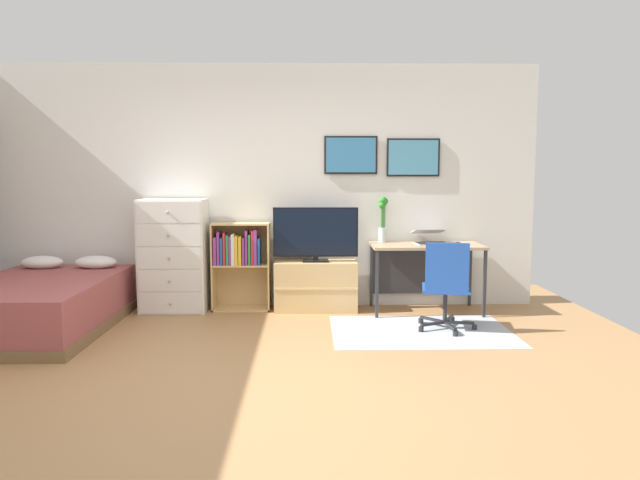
# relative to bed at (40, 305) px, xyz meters

# --- Properties ---
(ground_plane) EXTENTS (7.20, 7.20, 0.00)m
(ground_plane) POSITION_rel_bed_xyz_m (2.06, -1.37, -0.25)
(ground_plane) COLOR #A87A4C
(wall_back_with_posters) EXTENTS (6.12, 0.09, 2.70)m
(wall_back_with_posters) POSITION_rel_bed_xyz_m (2.08, 1.06, 1.10)
(wall_back_with_posters) COLOR silver
(wall_back_with_posters) RESTS_ON ground_plane
(area_rug) EXTENTS (1.70, 1.20, 0.01)m
(area_rug) POSITION_rel_bed_xyz_m (3.64, -0.11, -0.25)
(area_rug) COLOR #B2B7BC
(area_rug) RESTS_ON ground_plane
(bed) EXTENTS (1.30, 2.00, 0.62)m
(bed) POSITION_rel_bed_xyz_m (0.00, 0.00, 0.00)
(bed) COLOR brown
(bed) RESTS_ON ground_plane
(dresser) EXTENTS (0.71, 0.46, 1.22)m
(dresser) POSITION_rel_bed_xyz_m (1.11, 0.78, 0.36)
(dresser) COLOR white
(dresser) RESTS_ON ground_plane
(bookshelf) EXTENTS (0.63, 0.30, 0.96)m
(bookshelf) POSITION_rel_bed_xyz_m (1.81, 0.84, 0.33)
(bookshelf) COLOR tan
(bookshelf) RESTS_ON ground_plane
(tv_stand) EXTENTS (0.90, 0.41, 0.54)m
(tv_stand) POSITION_rel_bed_xyz_m (2.65, 0.80, 0.02)
(tv_stand) COLOR tan
(tv_stand) RESTS_ON ground_plane
(television) EXTENTS (0.92, 0.16, 0.59)m
(television) POSITION_rel_bed_xyz_m (2.65, 0.78, 0.59)
(television) COLOR black
(television) RESTS_ON tv_stand
(desk) EXTENTS (1.18, 0.61, 0.74)m
(desk) POSITION_rel_bed_xyz_m (3.84, 0.77, 0.36)
(desk) COLOR tan
(desk) RESTS_ON ground_plane
(office_chair) EXTENTS (0.58, 0.57, 0.86)m
(office_chair) POSITION_rel_bed_xyz_m (3.87, -0.11, 0.21)
(office_chair) COLOR #232326
(office_chair) RESTS_ON ground_plane
(laptop) EXTENTS (0.39, 0.42, 0.16)m
(laptop) POSITION_rel_bed_xyz_m (3.90, 0.78, 0.55)
(laptop) COLOR #B7B7BC
(laptop) RESTS_ON desk
(computer_mouse) EXTENTS (0.06, 0.10, 0.03)m
(computer_mouse) POSITION_rel_bed_xyz_m (4.17, 0.64, 0.51)
(computer_mouse) COLOR #262628
(computer_mouse) RESTS_ON desk
(bamboo_vase) EXTENTS (0.11, 0.10, 0.51)m
(bamboo_vase) POSITION_rel_bed_xyz_m (3.40, 0.92, 0.77)
(bamboo_vase) COLOR silver
(bamboo_vase) RESTS_ON desk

